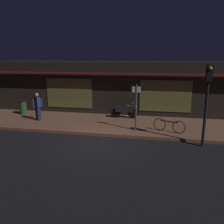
# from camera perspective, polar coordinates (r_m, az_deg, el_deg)

# --- Properties ---
(ground_plane) EXTENTS (60.00, 60.00, 0.00)m
(ground_plane) POSITION_cam_1_polar(r_m,az_deg,el_deg) (10.67, -3.97, -7.89)
(ground_plane) COLOR black
(sidewalk_slab) EXTENTS (18.00, 4.00, 0.15)m
(sidewalk_slab) POSITION_cam_1_polar(r_m,az_deg,el_deg) (13.41, -0.70, -2.99)
(sidewalk_slab) COLOR brown
(sidewalk_slab) RESTS_ON ground_plane
(storefront_building) EXTENTS (18.00, 3.30, 3.60)m
(storefront_building) POSITION_cam_1_polar(r_m,az_deg,el_deg) (16.32, 1.69, 6.21)
(storefront_building) COLOR black
(storefront_building) RESTS_ON ground_plane
(motorcycle) EXTENTS (1.70, 0.55, 0.97)m
(motorcycle) POSITION_cam_1_polar(r_m,az_deg,el_deg) (14.34, 3.20, 0.45)
(motorcycle) COLOR black
(motorcycle) RESTS_ON sidewalk_slab
(bicycle_parked) EXTENTS (1.58, 0.64, 0.91)m
(bicycle_parked) POSITION_cam_1_polar(r_m,az_deg,el_deg) (12.04, 14.06, -3.20)
(bicycle_parked) COLOR black
(bicycle_parked) RESTS_ON sidewalk_slab
(person_photographer) EXTENTS (0.44, 0.56, 1.67)m
(person_photographer) POSITION_cam_1_polar(r_m,az_deg,el_deg) (14.42, -18.11, 1.42)
(person_photographer) COLOR #28232D
(person_photographer) RESTS_ON sidewalk_slab
(sign_post) EXTENTS (0.44, 0.09, 2.40)m
(sign_post) POSITION_cam_1_polar(r_m,az_deg,el_deg) (11.79, 6.03, 1.82)
(sign_post) COLOR #47474C
(sign_post) RESTS_ON sidewalk_slab
(trash_bin) EXTENTS (0.48, 0.48, 0.93)m
(trash_bin) POSITION_cam_1_polar(r_m,az_deg,el_deg) (16.42, -21.33, 1.13)
(trash_bin) COLOR #2D4C33
(trash_bin) RESTS_ON sidewalk_slab
(traffic_light_pole) EXTENTS (0.24, 0.33, 3.60)m
(traffic_light_pole) POSITION_cam_1_polar(r_m,az_deg,el_deg) (10.52, 22.77, 4.75)
(traffic_light_pole) COLOR black
(traffic_light_pole) RESTS_ON ground_plane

